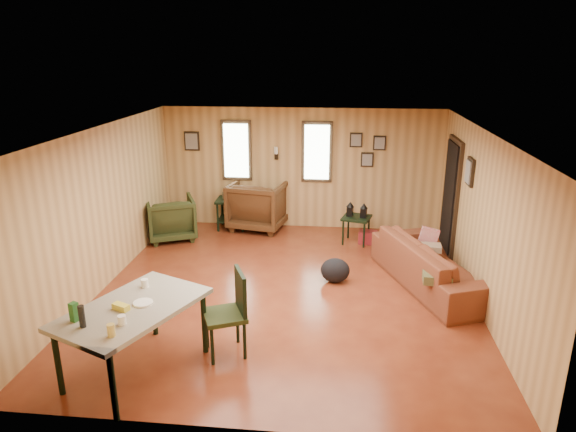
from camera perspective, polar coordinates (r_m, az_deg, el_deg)
name	(u,v)px	position (r m, az deg, el deg)	size (l,w,h in m)	color
room	(298,209)	(7.60, 1.17, 0.78)	(5.54, 6.04, 2.44)	brown
sofa	(434,257)	(8.09, 15.87, -4.36)	(2.42, 0.71, 0.95)	brown
recliner_brown	(259,203)	(10.30, -3.30, 1.49)	(1.04, 0.97, 1.07)	#492C16
recliner_green	(171,216)	(9.98, -12.91, -0.03)	(0.86, 0.81, 0.89)	#2A3317
end_table	(232,208)	(10.37, -6.25, 0.87)	(0.61, 0.55, 0.76)	black
side_table	(357,215)	(9.57, 7.63, 0.06)	(0.60, 0.60, 0.79)	black
cooler	(368,237)	(9.71, 8.86, -2.33)	(0.36, 0.28, 0.24)	maroon
backpack	(335,270)	(8.03, 5.26, -6.04)	(0.46, 0.35, 0.39)	black
sofa_pillows	(433,258)	(7.95, 15.82, -4.55)	(0.47, 1.65, 0.34)	#4D4E2B
dining_table	(132,313)	(5.89, -16.97, -10.27)	(1.52, 1.84, 1.05)	gray
dining_chair	(231,308)	(6.11, -6.35, -10.16)	(0.62, 0.62, 1.03)	#2A3317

